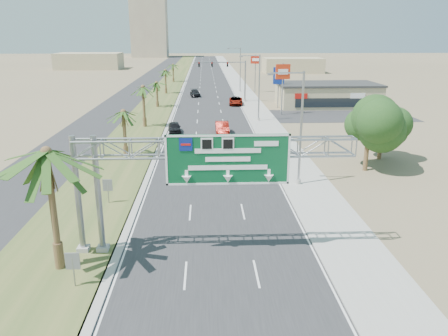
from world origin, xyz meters
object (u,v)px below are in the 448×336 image
car_right_lane (236,101)px  store_building (327,95)px  signal_mast (235,77)px  palm_near (46,153)px  car_mid_lane (222,128)px  sign_gantry (201,157)px  car_far (195,93)px  pole_sign_red_far (255,63)px  pole_sign_blue (279,77)px  pole_sign_red_near (283,75)px  car_left_lane (174,128)px

car_right_lane → store_building: bearing=-4.0°
signal_mast → palm_near: bearing=-102.7°
car_mid_lane → sign_gantry: bearing=-95.3°
car_far → pole_sign_red_far: pole_sign_red_far is taller
car_far → pole_sign_red_far: size_ratio=0.57×
palm_near → signal_mast: (14.37, 63.97, -2.08)m
car_mid_lane → pole_sign_blue: pole_sign_blue is taller
store_building → car_right_lane: 17.07m
palm_near → pole_sign_red_far: bearing=75.7°
signal_mast → car_right_lane: signal_mast is taller
signal_mast → pole_sign_blue: bearing=-45.8°
pole_sign_blue → pole_sign_red_far: bearing=94.3°
palm_near → pole_sign_red_near: pole_sign_red_near is taller
pole_sign_red_near → pole_sign_blue: pole_sign_red_near is taller
palm_near → car_far: bearing=85.0°
store_building → car_far: size_ratio=3.71×
sign_gantry → pole_sign_red_near: 49.21m
signal_mast → pole_sign_red_far: pole_sign_red_far is taller
signal_mast → car_right_lane: bearing=-90.8°
palm_near → store_building: palm_near is taller
car_left_lane → pole_sign_red_near: size_ratio=0.49×
car_far → pole_sign_blue: 22.60m
store_building → pole_sign_red_far: size_ratio=2.12×
palm_near → car_right_lane: bearing=76.6°
store_building → pole_sign_red_near: 13.99m
car_right_lane → pole_sign_red_near: (6.89, -10.80, 5.87)m
palm_near → car_mid_lane: size_ratio=1.67×
car_mid_lane → car_right_lane: bearing=80.9°
car_mid_lane → car_far: 37.46m
pole_sign_red_far → store_building: bearing=-61.6°
car_left_lane → sign_gantry: bearing=-90.1°
car_far → pole_sign_red_far: (13.71, 6.43, 6.00)m
palm_near → signal_mast: size_ratio=0.81×
sign_gantry → car_far: (-1.80, 70.31, -5.35)m
signal_mast → car_far: bearing=134.2°
pole_sign_red_far → signal_mast: bearing=-111.1°
palm_near → pole_sign_blue: (21.73, 56.40, -1.43)m
sign_gantry → palm_near: bearing=-166.7°
palm_near → store_building: 66.04m
car_far → pole_sign_red_near: bearing=-62.6°
car_mid_lane → store_building: bearing=47.4°
signal_mast → car_mid_lane: size_ratio=2.06×
pole_sign_blue → pole_sign_red_near: bearing=-94.3°
store_building → pole_sign_red_far: bearing=118.4°
pole_sign_red_far → car_far: bearing=-154.9°
pole_sign_red_near → pole_sign_red_far: 29.32m
car_right_lane → palm_near: bearing=-100.0°
store_building → pole_sign_red_near: (-9.99, -8.63, 4.61)m
store_building → car_far: 28.68m
sign_gantry → store_building: size_ratio=0.93×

